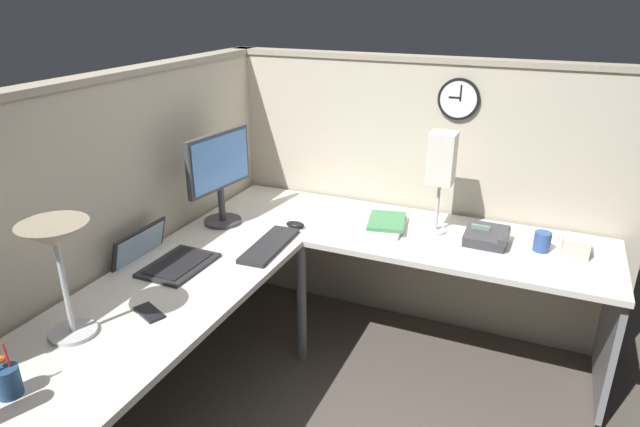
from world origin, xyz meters
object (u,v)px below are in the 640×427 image
object	(u,v)px
keyboard	(270,245)
coffee_mug	(542,242)
laptop	(161,258)
wall_clock	(459,99)
monitor	(220,172)
computer_mouse	(295,225)
desk_lamp_dome	(56,245)
cell_phone	(149,313)
book_stack	(385,224)
office_phone	(488,237)
pen_cup	(8,381)
desk_lamp_paper	(442,161)
tissue_box	(576,246)

from	to	relation	value
keyboard	coffee_mug	world-z (taller)	coffee_mug
laptop	wall_clock	size ratio (longest dim) A/B	1.75
wall_clock	monitor	bearing A→B (deg)	120.00
computer_mouse	coffee_mug	xyz separation A→B (m)	(0.22, -1.22, 0.03)
laptop	desk_lamp_dome	distance (m)	0.69
monitor	keyboard	world-z (taller)	monitor
wall_clock	laptop	bearing A→B (deg)	136.24
cell_phone	book_stack	bearing A→B (deg)	-3.18
monitor	book_stack	distance (m)	0.92
keyboard	cell_phone	bearing A→B (deg)	165.50
monitor	office_phone	world-z (taller)	monitor
pen_cup	desk_lamp_paper	world-z (taller)	desk_lamp_paper
laptop	tissue_box	bearing A→B (deg)	-64.16
pen_cup	desk_lamp_paper	size ratio (longest dim) A/B	0.34
monitor	pen_cup	bearing A→B (deg)	-174.53
keyboard	cell_phone	xyz separation A→B (m)	(-0.72, 0.15, -0.01)
monitor	computer_mouse	distance (m)	0.49
book_stack	tissue_box	bearing A→B (deg)	-87.03
laptop	coffee_mug	size ratio (longest dim) A/B	4.01
computer_mouse	tissue_box	xyz separation A→B (m)	(0.24, -1.37, 0.03)
book_stack	desk_lamp_dome	bearing A→B (deg)	151.38
laptop	desk_lamp_dome	xyz separation A→B (m)	(-0.59, -0.07, 0.34)
computer_mouse	desk_lamp_dome	distance (m)	1.30
computer_mouse	pen_cup	size ratio (longest dim) A/B	0.58
computer_mouse	book_stack	distance (m)	0.48
book_stack	coffee_mug	xyz separation A→B (m)	(0.03, -0.78, 0.03)
monitor	tissue_box	xyz separation A→B (m)	(0.34, -1.76, -0.25)
pen_cup	keyboard	bearing A→B (deg)	-10.77
monitor	computer_mouse	size ratio (longest dim) A/B	4.81
laptop	tissue_box	world-z (taller)	laptop
desk_lamp_paper	wall_clock	distance (m)	0.39
keyboard	book_stack	world-z (taller)	book_stack
monitor	desk_lamp_dome	xyz separation A→B (m)	(-1.11, -0.06, 0.07)
cell_phone	desk_lamp_dome	bearing A→B (deg)	167.08
pen_cup	book_stack	xyz separation A→B (m)	(1.73, -0.69, -0.03)
keyboard	wall_clock	world-z (taller)	wall_clock
monitor	keyboard	xyz separation A→B (m)	(-0.17, -0.38, -0.28)
monitor	cell_phone	bearing A→B (deg)	-165.59
computer_mouse	book_stack	xyz separation A→B (m)	(0.19, -0.44, 0.00)
cell_phone	computer_mouse	bearing A→B (deg)	14.59
pen_cup	tissue_box	distance (m)	2.40
pen_cup	office_phone	world-z (taller)	pen_cup
office_phone	book_stack	xyz separation A→B (m)	(-0.00, 0.53, -0.02)
laptop	wall_clock	world-z (taller)	wall_clock
tissue_box	book_stack	bearing A→B (deg)	92.97
laptop	pen_cup	size ratio (longest dim) A/B	2.14
book_stack	wall_clock	world-z (taller)	wall_clock
wall_clock	cell_phone	bearing A→B (deg)	150.32
coffee_mug	desk_lamp_paper	bearing A→B (deg)	87.64
cell_phone	wall_clock	distance (m)	1.87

